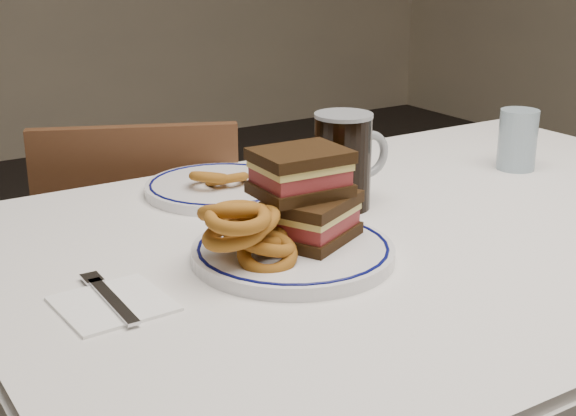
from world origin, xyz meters
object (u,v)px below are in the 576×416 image
far_plate (221,187)px  main_plate (293,251)px  beer_mug (344,160)px  reuben_sandwich (306,195)px  chair_far (145,291)px

far_plate → main_plate: bearing=-100.0°
main_plate → beer_mug: size_ratio=1.79×
far_plate → beer_mug: bearing=-52.5°
reuben_sandwich → far_plate: bearing=85.4°
chair_far → far_plate: bearing=-87.7°
reuben_sandwich → beer_mug: (0.15, 0.12, -0.00)m
beer_mug → far_plate: beer_mug is taller
chair_far → main_plate: 0.71m
chair_far → main_plate: bearing=-93.6°
beer_mug → far_plate: (-0.13, 0.17, -0.07)m
reuben_sandwich → main_plate: bearing=-154.0°
main_plate → reuben_sandwich: reuben_sandwich is taller
chair_far → main_plate: (-0.04, -0.63, 0.31)m
chair_far → main_plate: size_ratio=3.11×
beer_mug → far_plate: size_ratio=0.60×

